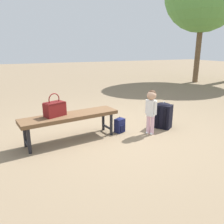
% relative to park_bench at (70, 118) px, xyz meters
% --- Properties ---
extents(ground_plane, '(40.00, 40.00, 0.00)m').
position_rel_park_bench_xyz_m(ground_plane, '(0.86, -0.02, -0.39)').
color(ground_plane, '#7F6B51').
rests_on(ground_plane, ground).
extents(park_bench, '(1.64, 0.62, 0.45)m').
position_rel_park_bench_xyz_m(park_bench, '(0.00, 0.00, 0.00)').
color(park_bench, brown).
rests_on(park_bench, ground).
extents(handbag, '(0.36, 0.29, 0.37)m').
position_rel_park_bench_xyz_m(handbag, '(-0.24, 0.01, 0.18)').
color(handbag, maroon).
rests_on(handbag, park_bench).
extents(child_standing, '(0.17, 0.19, 0.80)m').
position_rel_park_bench_xyz_m(child_standing, '(1.36, -0.29, 0.13)').
color(child_standing, '#E5B2C6').
rests_on(child_standing, ground).
extents(backpack_large, '(0.36, 0.38, 0.52)m').
position_rel_park_bench_xyz_m(backpack_large, '(1.77, -0.10, -0.13)').
color(backpack_large, black).
rests_on(backpack_large, ground).
extents(backpack_small, '(0.21, 0.19, 0.29)m').
position_rel_park_bench_xyz_m(backpack_small, '(0.91, 0.02, -0.25)').
color(backpack_small, '#191E4C').
rests_on(backpack_small, ground).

